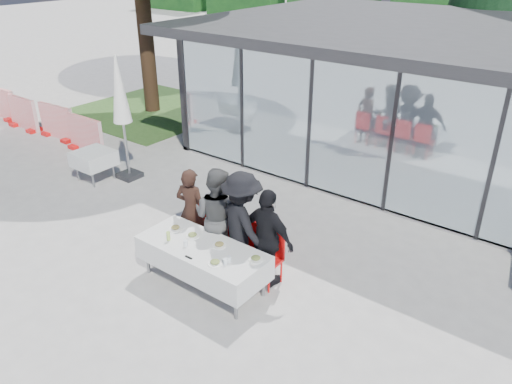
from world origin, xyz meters
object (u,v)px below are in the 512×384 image
(diner_b, at_px, (217,216))
(juice_bottle, at_px, (168,236))
(dining_table, at_px, (203,257))
(spare_table_left, at_px, (94,159))
(market_umbrella, at_px, (120,98))
(folded_eyeglasses, at_px, (189,257))
(diner_a, at_px, (191,210))
(plate_a, at_px, (175,228))
(plate_c, at_px, (219,245))
(diner_chair_b, at_px, (220,233))
(plate_d, at_px, (256,258))
(diner_c, at_px, (242,225))
(diner_chair_a, at_px, (195,223))
(diner_chair_c, at_px, (245,244))
(plate_b, at_px, (192,235))
(diner_chair_d, at_px, (270,254))
(plate_extra, at_px, (215,262))
(diner_d, at_px, (268,239))

(diner_b, distance_m, juice_bottle, 0.94)
(juice_bottle, bearing_deg, dining_table, 19.35)
(spare_table_left, relative_size, market_umbrella, 0.29)
(folded_eyeglasses, xyz_separation_m, spare_table_left, (-5.02, 1.86, -0.20))
(diner_a, distance_m, plate_a, 0.59)
(plate_a, distance_m, plate_c, 0.97)
(diner_chair_b, height_order, market_umbrella, market_umbrella)
(diner_a, xyz_separation_m, diner_chair_b, (0.63, 0.06, -0.29))
(diner_chair_b, xyz_separation_m, plate_d, (1.21, -0.53, 0.24))
(diner_a, relative_size, juice_bottle, 10.42)
(diner_c, relative_size, spare_table_left, 2.21)
(diner_chair_a, bearing_deg, diner_b, -5.72)
(plate_d, height_order, spare_table_left, plate_d)
(diner_c, distance_m, market_umbrella, 5.02)
(diner_a, xyz_separation_m, diner_chair_c, (1.20, 0.06, -0.29))
(diner_chair_b, relative_size, folded_eyeglasses, 6.96)
(diner_a, relative_size, folded_eyeglasses, 11.77)
(dining_table, xyz_separation_m, plate_b, (-0.34, 0.13, 0.24))
(dining_table, relative_size, diner_a, 1.37)
(diner_b, relative_size, diner_chair_c, 1.87)
(plate_a, relative_size, plate_d, 1.00)
(folded_eyeglasses, bearing_deg, plate_d, 34.19)
(plate_a, bearing_deg, diner_chair_b, 53.18)
(plate_c, height_order, folded_eyeglasses, plate_c)
(plate_c, relative_size, juice_bottle, 1.50)
(diner_b, bearing_deg, diner_chair_c, 175.96)
(diner_chair_c, xyz_separation_m, plate_d, (0.65, -0.53, 0.24))
(diner_chair_c, bearing_deg, spare_table_left, 172.05)
(diner_chair_b, relative_size, market_umbrella, 0.33)
(diner_chair_a, distance_m, diner_chair_d, 1.73)
(folded_eyeglasses, xyz_separation_m, market_umbrella, (-4.48, 2.44, 1.25))
(diner_a, xyz_separation_m, diner_c, (1.20, 0.00, 0.13))
(diner_b, height_order, plate_b, diner_b)
(plate_extra, bearing_deg, diner_d, 70.71)
(diner_chair_d, bearing_deg, spare_table_left, 172.78)
(diner_chair_b, height_order, plate_extra, diner_chair_b)
(diner_d, bearing_deg, diner_chair_a, 2.26)
(diner_chair_a, height_order, juice_bottle, diner_chair_a)
(diner_chair_c, distance_m, plate_a, 1.23)
(diner_b, xyz_separation_m, plate_b, (-0.06, -0.56, -0.14))
(diner_chair_d, bearing_deg, diner_chair_a, 180.00)
(diner_chair_c, height_order, plate_a, diner_chair_c)
(diner_chair_c, height_order, diner_d, diner_d)
(diner_b, relative_size, market_umbrella, 0.61)
(dining_table, distance_m, folded_eyeglasses, 0.44)
(diner_chair_d, relative_size, plate_b, 4.10)
(diner_c, distance_m, plate_d, 0.81)
(plate_a, relative_size, plate_b, 1.00)
(diner_chair_a, relative_size, plate_c, 4.10)
(diner_chair_c, bearing_deg, plate_d, -39.10)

